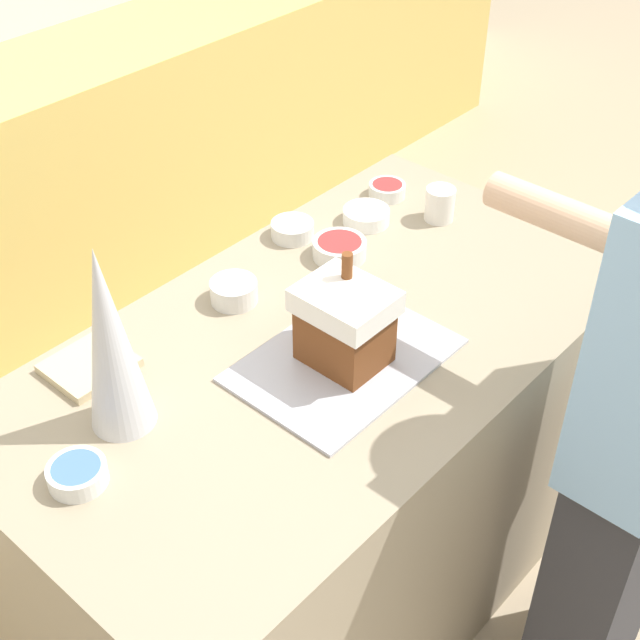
{
  "coord_description": "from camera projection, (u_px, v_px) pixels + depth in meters",
  "views": [
    {
      "loc": [
        -1.17,
        -1.03,
        2.2
      ],
      "look_at": [
        -0.02,
        0.0,
        0.98
      ],
      "focal_mm": 50.0,
      "sensor_mm": 36.0,
      "label": 1
    }
  ],
  "objects": [
    {
      "name": "cookbook",
      "position": [
        89.0,
        365.0,
        1.92
      ],
      "size": [
        0.17,
        0.16,
        0.02
      ],
      "color": "#CCB78C",
      "rests_on": "kitchen_island"
    },
    {
      "name": "gingerbread_house",
      "position": [
        345.0,
        324.0,
        1.88
      ],
      "size": [
        0.16,
        0.19,
        0.24
      ],
      "color": "brown",
      "rests_on": "baking_tray"
    },
    {
      "name": "candy_bowl_front_corner",
      "position": [
        387.0,
        189.0,
        2.49
      ],
      "size": [
        0.1,
        0.1,
        0.04
      ],
      "color": "silver",
      "rests_on": "kitchen_island"
    },
    {
      "name": "ground_plane",
      "position": [
        324.0,
        582.0,
        2.59
      ],
      "size": [
        12.0,
        12.0,
        0.0
      ],
      "primitive_type": "plane",
      "color": "tan"
    },
    {
      "name": "decorative_tree",
      "position": [
        110.0,
        340.0,
        1.68
      ],
      "size": [
        0.13,
        0.13,
        0.42
      ],
      "color": "silver",
      "rests_on": "kitchen_island"
    },
    {
      "name": "candy_bowl_far_left",
      "position": [
        340.0,
        248.0,
        2.25
      ],
      "size": [
        0.14,
        0.14,
        0.05
      ],
      "color": "silver",
      "rests_on": "kitchen_island"
    },
    {
      "name": "mug",
      "position": [
        440.0,
        204.0,
        2.38
      ],
      "size": [
        0.08,
        0.08,
        0.09
      ],
      "color": "white",
      "rests_on": "kitchen_island"
    },
    {
      "name": "candy_bowl_center_rear",
      "position": [
        292.0,
        229.0,
        2.33
      ],
      "size": [
        0.11,
        0.11,
        0.04
      ],
      "color": "silver",
      "rests_on": "kitchen_island"
    },
    {
      "name": "baking_tray",
      "position": [
        344.0,
        360.0,
        1.95
      ],
      "size": [
        0.47,
        0.33,
        0.01
      ],
      "color": "#B2B2BC",
      "rests_on": "kitchen_island"
    },
    {
      "name": "kitchen_island",
      "position": [
        324.0,
        475.0,
        2.3
      ],
      "size": [
        1.58,
        0.86,
        0.92
      ],
      "color": "gray",
      "rests_on": "ground_plane"
    },
    {
      "name": "candy_bowl_near_tray_left",
      "position": [
        234.0,
        291.0,
        2.1
      ],
      "size": [
        0.11,
        0.11,
        0.05
      ],
      "color": "silver",
      "rests_on": "kitchen_island"
    },
    {
      "name": "candy_bowl_behind_tray",
      "position": [
        77.0,
        474.0,
        1.67
      ],
      "size": [
        0.11,
        0.11,
        0.04
      ],
      "color": "white",
      "rests_on": "kitchen_island"
    },
    {
      "name": "candy_bowl_far_right",
      "position": [
        366.0,
        215.0,
        2.38
      ],
      "size": [
        0.13,
        0.13,
        0.04
      ],
      "color": "white",
      "rests_on": "kitchen_island"
    }
  ]
}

